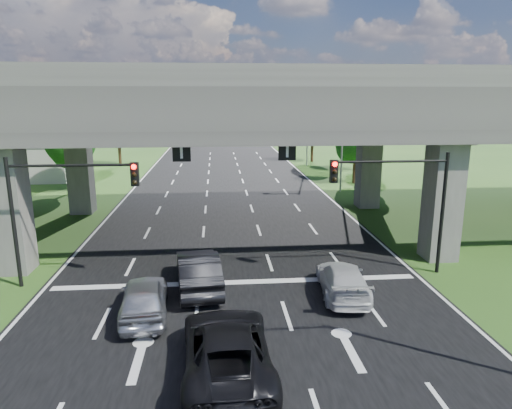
{
  "coord_description": "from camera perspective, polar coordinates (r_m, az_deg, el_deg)",
  "views": [
    {
      "loc": [
        -0.87,
        -16.55,
        8.54
      ],
      "look_at": [
        1.16,
        6.74,
        3.01
      ],
      "focal_mm": 32.0,
      "sensor_mm": 36.0,
      "label": 1
    }
  ],
  "objects": [
    {
      "name": "ground",
      "position": [
        18.64,
        -1.8,
        -13.97
      ],
      "size": [
        160.0,
        160.0,
        0.0
      ],
      "primitive_type": "plane",
      "color": "#2A4E19",
      "rests_on": "ground"
    },
    {
      "name": "road",
      "position": [
        27.9,
        -2.96,
        -4.51
      ],
      "size": [
        18.0,
        120.0,
        0.03
      ],
      "primitive_type": "cube",
      "color": "black",
      "rests_on": "ground"
    },
    {
      "name": "overpass",
      "position": [
        28.57,
        -3.3,
        12.04
      ],
      "size": [
        80.0,
        15.0,
        10.0
      ],
      "color": "#383633",
      "rests_on": "ground"
    },
    {
      "name": "signal_right",
      "position": [
        22.68,
        17.68,
        1.6
      ],
      "size": [
        5.76,
        0.54,
        6.0
      ],
      "color": "black",
      "rests_on": "ground"
    },
    {
      "name": "signal_left",
      "position": [
        22.07,
        -23.23,
        0.84
      ],
      "size": [
        5.76,
        0.54,
        6.0
      ],
      "color": "black",
      "rests_on": "ground"
    },
    {
      "name": "streetlight_far",
      "position": [
        42.09,
        10.28,
        9.43
      ],
      "size": [
        3.38,
        0.25,
        10.0
      ],
      "color": "gray",
      "rests_on": "ground"
    },
    {
      "name": "streetlight_beyond",
      "position": [
        57.66,
        6.09,
        10.55
      ],
      "size": [
        3.38,
        0.25,
        10.0
      ],
      "color": "gray",
      "rests_on": "ground"
    },
    {
      "name": "tree_left_near",
      "position": [
        44.67,
        -22.19,
        7.55
      ],
      "size": [
        4.5,
        4.5,
        7.8
      ],
      "color": "black",
      "rests_on": "ground"
    },
    {
      "name": "tree_left_mid",
      "position": [
        53.23,
        -22.76,
        7.58
      ],
      "size": [
        3.91,
        3.9,
        6.76
      ],
      "color": "black",
      "rests_on": "ground"
    },
    {
      "name": "tree_left_far",
      "position": [
        59.88,
        -16.85,
        9.49
      ],
      "size": [
        4.8,
        4.8,
        8.32
      ],
      "color": "black",
      "rests_on": "ground"
    },
    {
      "name": "tree_right_near",
      "position": [
        46.85,
        12.45,
        8.04
      ],
      "size": [
        4.2,
        4.2,
        7.28
      ],
      "color": "black",
      "rests_on": "ground"
    },
    {
      "name": "tree_right_mid",
      "position": [
        55.38,
        12.97,
        8.45
      ],
      "size": [
        3.91,
        3.9,
        6.76
      ],
      "color": "black",
      "rests_on": "ground"
    },
    {
      "name": "tree_right_far",
      "position": [
        62.02,
        7.15,
        9.76
      ],
      "size": [
        4.5,
        4.5,
        7.8
      ],
      "color": "black",
      "rests_on": "ground"
    },
    {
      "name": "car_silver",
      "position": [
        18.94,
        -13.8,
        -11.23
      ],
      "size": [
        2.22,
        4.66,
        1.54
      ],
      "primitive_type": "imported",
      "rotation": [
        0.0,
        0.0,
        3.23
      ],
      "color": "#B9BBC2",
      "rests_on": "road"
    },
    {
      "name": "car_dark",
      "position": [
        21.01,
        -7.24,
        -8.17
      ],
      "size": [
        2.39,
        5.35,
        1.71
      ],
      "primitive_type": "imported",
      "rotation": [
        0.0,
        0.0,
        3.26
      ],
      "color": "black",
      "rests_on": "road"
    },
    {
      "name": "car_white",
      "position": [
        20.63,
        10.79,
        -9.22
      ],
      "size": [
        2.41,
        4.93,
        1.38
      ],
      "primitive_type": "imported",
      "rotation": [
        0.0,
        0.0,
        3.04
      ],
      "color": "#BDBDBD",
      "rests_on": "road"
    },
    {
      "name": "car_trailing",
      "position": [
        15.02,
        -3.66,
        -17.53
      ],
      "size": [
        2.89,
        5.95,
        1.63
      ],
      "primitive_type": "imported",
      "rotation": [
        0.0,
        0.0,
        3.17
      ],
      "color": "black",
      "rests_on": "road"
    }
  ]
}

